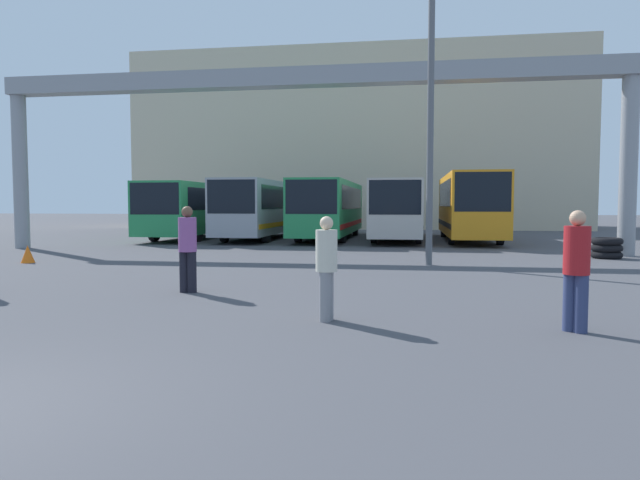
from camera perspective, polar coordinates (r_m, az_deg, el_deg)
name	(u,v)px	position (r m, az deg, el deg)	size (l,w,h in m)	color
building_backdrop	(358,145)	(48.42, 3.83, 9.45)	(34.45, 12.00, 13.64)	beige
overhead_gantry	(299,101)	(22.82, -2.12, 13.74)	(24.72, 0.80, 7.14)	gray
bus_slot_0	(197,207)	(32.33, -12.19, 3.23)	(2.63, 10.75, 2.98)	#268C4C
bus_slot_1	(260,206)	(30.85, -6.05, 3.40)	(2.46, 10.04, 3.09)	#999EA5
bus_slot_2	(330,206)	(31.04, 0.97, 3.40)	(2.54, 11.90, 3.07)	#268C4C
bus_slot_3	(398,207)	(30.84, 7.77, 3.33)	(2.47, 12.07, 3.03)	beige
bus_slot_4	(469,203)	(30.39, 14.70, 3.56)	(2.56, 10.89, 3.34)	orange
pedestrian_mid_left	(188,247)	(12.43, -13.10, -0.67)	(0.38, 0.38, 1.84)	black
pedestrian_near_right	(576,268)	(9.17, 24.26, -2.54)	(0.37, 0.37, 1.79)	navy
pedestrian_near_left	(326,266)	(9.17, 0.65, -2.57)	(0.35, 0.35, 1.69)	gray
traffic_cone	(28,254)	(20.55, -27.19, -1.26)	(0.43, 0.43, 0.57)	orange
tire_stack	(607,248)	(22.17, 26.75, -0.72)	(1.04, 1.04, 0.72)	black
lamp_post	(431,103)	(18.11, 11.01, 13.30)	(0.36, 0.36, 9.17)	#595B60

